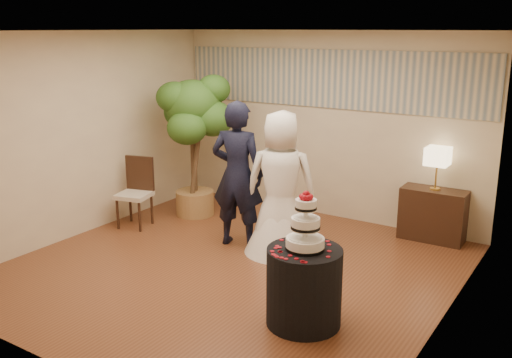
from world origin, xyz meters
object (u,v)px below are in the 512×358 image
Objects in this scene: groom at (238,174)px; table_lamp at (437,169)px; wedding_cake at (306,220)px; ficus_tree at (193,145)px; cake_table at (304,287)px; console at (433,215)px; bride at (281,183)px; side_chair at (134,193)px.

groom is 2.67m from table_lamp.
wedding_cake is 0.26× the size of ficus_tree.
groom reaches higher than cake_table.
console is 0.65m from table_lamp.
cake_table reaches higher than console.
groom is 2.25m from wedding_cake.
bride is 0.84× the size of ficus_tree.
groom reaches higher than wedding_cake.
side_chair is at bearing -5.99° from groom.
console is 0.39× the size of ficus_tree.
bride reaches higher than wedding_cake.
side_chair is at bearing 161.00° from wedding_cake.
ficus_tree is at bearing -165.32° from table_lamp.
bride is at bearing -136.51° from console.
table_lamp is 3.55m from ficus_tree.
cake_table is at bearing -33.39° from side_chair.
table_lamp is 4.26m from side_chair.
wedding_cake is at bearing -34.59° from ficus_tree.
ficus_tree is 1.16m from side_chair.
groom is 2.74m from console.
ficus_tree reaches higher than wedding_cake.
side_chair is at bearing 161.00° from cake_table.
console is at bearing 10.96° from side_chair.
ficus_tree is 2.18× the size of side_chair.
wedding_cake is 3.02m from table_lamp.
wedding_cake is 0.58× the size of side_chair.
ficus_tree reaches higher than cake_table.
bride is 2.22m from console.
wedding_cake is at bearing 127.49° from groom.
table_lamp reaches higher than cake_table.
groom reaches higher than console.
side_chair is (-3.43, 1.18, -0.57)m from wedding_cake.
bride is 1.83× the size of side_chair.
table_lamp is at bearing 14.68° from ficus_tree.
bride reaches higher than cake_table.
bride is 2.15× the size of console.
wedding_cake is (1.14, -1.49, 0.15)m from bride.
bride is 2.35m from side_chair.
table_lamp is (0.00, 0.00, 0.65)m from console.
cake_table is 3.08m from table_lamp.
ficus_tree reaches higher than groom.
ficus_tree is (-1.90, 0.61, 0.18)m from bride.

